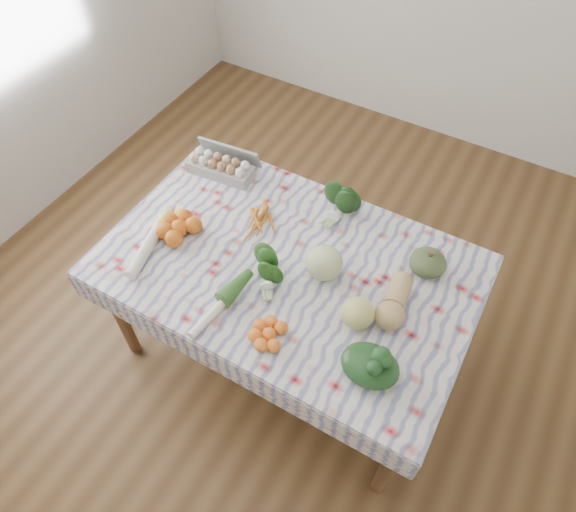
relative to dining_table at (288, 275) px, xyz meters
The scene contains 16 objects.
ground 0.68m from the dining_table, ahead, with size 4.50×4.50×0.00m, color #52361C.
dining_table is the anchor object (origin of this frame).
tablecloth 0.08m from the dining_table, ahead, with size 1.66×1.06×0.01m, color silver.
egg_carton 0.70m from the dining_table, 150.34° to the left, with size 0.34×0.14×0.09m, color #999994.
carrot_bunch 0.26m from the dining_table, 151.00° to the left, with size 0.20×0.18×0.04m, color orange.
kale_bunch 0.41m from the dining_table, 80.31° to the left, with size 0.16×0.14×0.14m, color #173913.
kabocha_squash 0.63m from the dining_table, 26.82° to the left, with size 0.16×0.16×0.11m, color #485B31.
cabbage 0.23m from the dining_table, 10.68° to the left, with size 0.16×0.16×0.16m, color beige.
butternut_squash 0.52m from the dining_table, ahead, with size 0.12×0.26×0.12m, color tan.
orange_cluster 0.55m from the dining_table, 169.58° to the right, with size 0.26×0.26×0.09m, color orange.
broccoli 0.19m from the dining_table, 103.34° to the right, with size 0.14×0.14×0.11m, color #205016.
mandarin_cluster 0.40m from the dining_table, 71.68° to the right, with size 0.19×0.19×0.06m, color orange.
grapefruit 0.44m from the dining_table, 17.16° to the right, with size 0.14×0.14×0.14m, color #D1CA6C.
spinach_bag 0.62m from the dining_table, 29.44° to the right, with size 0.23×0.18×0.10m, color #143415.
daikon 0.65m from the dining_table, 157.89° to the right, with size 0.05×0.05×0.38m, color white.
leek 0.38m from the dining_table, 110.77° to the right, with size 0.04×0.04×0.37m, color white.
Camera 1 is at (0.70, -1.21, 2.59)m, focal length 32.00 mm.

